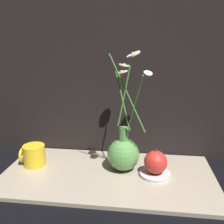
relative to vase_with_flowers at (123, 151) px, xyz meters
The scene contains 7 objects.
ground_plane 0.10m from the vase_with_flowers, 144.45° to the right, with size 6.00×6.00×0.00m, color black.
shelf 0.09m from the vase_with_flowers, 144.45° to the right, with size 0.68×0.34×0.01m.
backdrop_wall 0.50m from the vase_with_flowers, 107.74° to the left, with size 1.18×0.02×1.10m.
vase_with_flowers is the anchor object (origin of this frame).
yellow_mug 0.31m from the vase_with_flowers, behind, with size 0.08×0.07×0.07m.
saucer_plate 0.12m from the vase_with_flowers, 15.05° to the right, with size 0.10×0.10×0.01m.
orange_fruit 0.11m from the vase_with_flowers, 15.05° to the right, with size 0.07×0.07×0.08m.
Camera 1 is at (0.11, -0.72, 0.42)m, focal length 40.00 mm.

